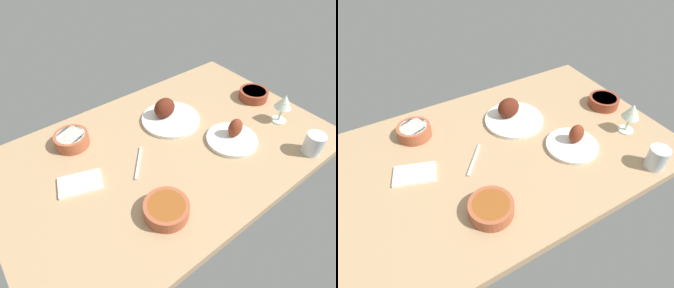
# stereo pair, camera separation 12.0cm
# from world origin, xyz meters

# --- Properties ---
(dining_table) EXTENTS (1.40, 0.90, 0.04)m
(dining_table) POSITION_xyz_m (0.00, 0.00, 0.02)
(dining_table) COLOR tan
(dining_table) RESTS_ON ground
(plate_near_viewer) EXTENTS (0.22, 0.22, 0.10)m
(plate_near_viewer) POSITION_xyz_m (0.25, -0.13, 0.06)
(plate_near_viewer) COLOR silver
(plate_near_viewer) RESTS_ON dining_table
(plate_center_main) EXTENTS (0.27, 0.27, 0.11)m
(plate_center_main) POSITION_xyz_m (0.12, 0.15, 0.07)
(plate_center_main) COLOR silver
(plate_center_main) RESTS_ON dining_table
(bowl_soup) EXTENTS (0.16, 0.16, 0.05)m
(bowl_soup) POSITION_xyz_m (-0.20, -0.26, 0.07)
(bowl_soup) COLOR #A35133
(bowl_soup) RESTS_ON dining_table
(bowl_sauce) EXTENTS (0.15, 0.15, 0.05)m
(bowl_sauce) POSITION_xyz_m (0.58, 0.02, 0.07)
(bowl_sauce) COLOR brown
(bowl_sauce) RESTS_ON dining_table
(bowl_cream) EXTENTS (0.14, 0.14, 0.05)m
(bowl_cream) POSITION_xyz_m (-0.31, 0.26, 0.07)
(bowl_cream) COLOR #A35133
(bowl_cream) RESTS_ON dining_table
(wine_glass) EXTENTS (0.08, 0.08, 0.14)m
(wine_glass) POSITION_xyz_m (0.53, -0.17, 0.14)
(wine_glass) COLOR silver
(wine_glass) RESTS_ON dining_table
(water_tumbler) EXTENTS (0.08, 0.08, 0.09)m
(water_tumbler) POSITION_xyz_m (0.45, -0.39, 0.09)
(water_tumbler) COLOR silver
(water_tumbler) RESTS_ON dining_table
(folded_napkin) EXTENTS (0.18, 0.15, 0.01)m
(folded_napkin) POSITION_xyz_m (-0.38, 0.04, 0.05)
(folded_napkin) COLOR white
(folded_napkin) RESTS_ON dining_table
(fork_loose) EXTENTS (0.12, 0.14, 0.01)m
(fork_loose) POSITION_xyz_m (-0.15, 0.00, 0.04)
(fork_loose) COLOR silver
(fork_loose) RESTS_ON dining_table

